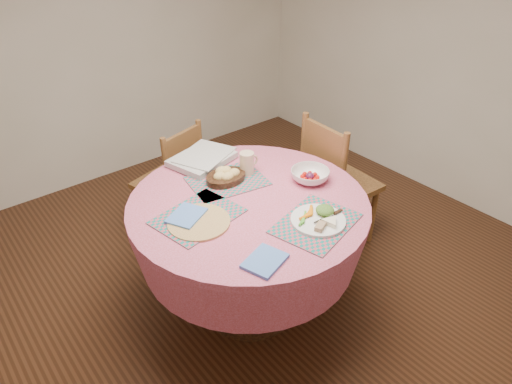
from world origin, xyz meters
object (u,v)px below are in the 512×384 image
Objects in this scene: chair_back at (173,179)px; bread_bowl at (226,175)px; dining_table at (249,230)px; chair_right at (335,180)px; dinner_plate at (320,219)px; fruit_bowl at (310,176)px; wicker_trivet at (199,222)px; latte_mug at (247,163)px.

bread_bowl is (-0.03, -0.67, 0.34)m from chair_back.
dining_table is at bearing 71.00° from chair_back.
chair_right reaches higher than dining_table.
chair_right is at bearing -6.48° from bread_bowl.
dinner_plate is at bearing -68.18° from dining_table.
bread_bowl is at bearing 141.39° from fruit_bowl.
wicker_trivet is at bearing -179.35° from dining_table.
chair_back is at bearing 109.18° from fruit_bowl.
dinner_plate is (0.45, -0.36, 0.02)m from wicker_trivet.
latte_mug reaches higher than wicker_trivet.
bread_bowl is (-0.12, 0.59, 0.01)m from dinner_plate.
chair_right is (0.83, 0.13, -0.07)m from dining_table.
dining_table is at bearing 102.48° from chair_right.
latte_mug reaches higher than dining_table.
dining_table is 1.32× the size of chair_right.
dinner_plate is 1.16× the size of fruit_bowl.
chair_back is at bearing 49.21° from chair_right.
dinner_plate reaches higher than wicker_trivet.
latte_mug is at bearing -4.01° from bread_bowl.
bread_bowl reaches higher than wicker_trivet.
bread_bowl reaches higher than dining_table.
chair_back is (-0.78, 0.76, -0.05)m from chair_right.
bread_bowl is at bearing 175.99° from latte_mug.
latte_mug reaches higher than dinner_plate.
bread_bowl is 1.02× the size of fruit_bowl.
bread_bowl is 0.15m from latte_mug.
chair_right is 4.14× the size of fruit_bowl.
latte_mug is at bearing 88.23° from dinner_plate.
dinner_plate is 0.38m from fruit_bowl.
latte_mug reaches higher than fruit_bowl.
wicker_trivet is 0.40m from bread_bowl.
bread_bowl is at bearing 101.88° from dinner_plate.
bread_bowl is (0.33, 0.23, 0.03)m from wicker_trivet.
dining_table is 0.84m from chair_right.
dining_table is 0.90m from chair_back.
bread_bowl is at bearing 86.85° from chair_right.
fruit_bowl is at bearing 52.41° from dinner_plate.
dinner_plate is (0.15, -0.36, 0.22)m from dining_table.
chair_back is 0.78m from latte_mug.
chair_right reaches higher than dinner_plate.
dining_table is at bearing 0.65° from wicker_trivet.
fruit_bowl reaches higher than dinner_plate.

